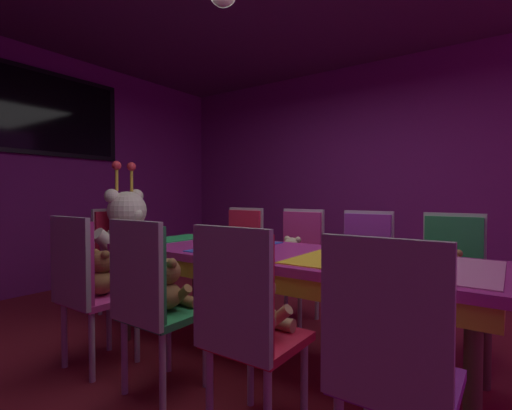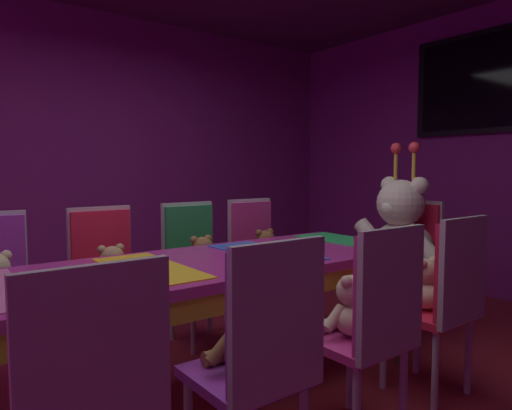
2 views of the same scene
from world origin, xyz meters
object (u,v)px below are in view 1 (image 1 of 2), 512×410
object	(u,v)px
chair_left_2	(148,291)
teddy_left_2	(168,287)
teddy_left_3	(104,275)
throne_chair	(117,249)
teddy_left_1	(261,307)
chair_left_0	(389,351)
teddy_left_0	(400,337)
chair_right_2	(299,252)
chair_right_0	(452,268)
teddy_right_3	(232,250)
king_teddy_bear	(128,232)
banquet_table	(280,264)
chair_left_3	(82,278)
chair_left_1	(242,314)
chair_right_1	(365,259)
teddy_right_0	(449,273)
teddy_right_2	(291,256)
wall_tv	(49,114)
chair_right_3	(241,247)
teddy_right_1	(359,264)

from	to	relation	value
chair_left_2	teddy_left_2	world-z (taller)	chair_left_2
teddy_left_3	throne_chair	world-z (taller)	throne_chair
teddy_left_1	chair_left_2	bearing A→B (deg)	102.62
teddy_left_1	teddy_left_2	size ratio (longest dim) A/B	1.00
chair_left_0	teddy_left_0	size ratio (longest dim) A/B	2.85
chair_left_2	chair_right_2	xyz separation A→B (m)	(1.67, -0.02, 0.00)
teddy_left_1	chair_right_0	size ratio (longest dim) A/B	0.33
teddy_right_3	king_teddy_bear	xyz separation A→B (m)	(-0.67, 0.70, 0.19)
banquet_table	teddy_left_3	size ratio (longest dim) A/B	8.05
chair_left_3	teddy_right_3	distance (m)	1.52
teddy_left_0	chair_left_3	xyz separation A→B (m)	(-0.16, 1.87, -0.00)
chair_left_0	teddy_left_1	distance (m)	0.66
chair_left_3	throne_chair	bearing A→B (deg)	46.48
chair_left_1	teddy_right_3	xyz separation A→B (m)	(1.49, 1.26, -0.01)
chair_left_1	banquet_table	bearing A→B (deg)	20.52
teddy_left_2	teddy_right_3	bearing A→B (deg)	24.49
chair_right_1	teddy_right_0	bearing A→B (deg)	77.65
banquet_table	teddy_right_3	distance (m)	1.17
chair_right_0	teddy_right_2	xyz separation A→B (m)	(-0.14, 1.23, -0.01)
chair_left_3	teddy_right_3	bearing A→B (deg)	0.77
teddy_left_0	chair_right_1	distance (m)	1.66
chair_left_3	chair_right_2	world-z (taller)	same
teddy_left_1	chair_left_3	bearing A→B (deg)	98.15
teddy_right_3	wall_tv	size ratio (longest dim) A/B	0.18
teddy_left_3	teddy_right_0	bearing A→B (deg)	-52.76
chair_left_1	chair_right_0	distance (m)	1.77
teddy_right_3	king_teddy_bear	bearing A→B (deg)	-46.10
chair_left_0	teddy_left_2	xyz separation A→B (m)	(0.17, 1.28, -0.01)
chair_right_2	teddy_left_1	bearing A→B (deg)	22.13
teddy_left_3	teddy_right_0	size ratio (longest dim) A/B	1.04
chair_right_3	teddy_right_1	bearing A→B (deg)	84.48
teddy_right_2	chair_right_3	bearing A→B (deg)	-99.74
chair_left_2	teddy_left_3	distance (m)	0.60
banquet_table	chair_left_2	size ratio (longest dim) A/B	2.60
chair_right_1	teddy_right_3	size ratio (longest dim) A/B	3.22
chair_right_0	throne_chair	world-z (taller)	same
wall_tv	teddy_left_0	bearing A→B (deg)	-99.71
teddy_left_2	king_teddy_bear	xyz separation A→B (m)	(0.67, 1.31, 0.18)
teddy_right_2	teddy_right_3	size ratio (longest dim) A/B	1.01
chair_left_1	teddy_right_0	bearing A→B (deg)	-22.04
chair_left_0	chair_right_1	bearing A→B (deg)	21.08
teddy_left_3	chair_right_2	distance (m)	1.67
teddy_left_1	teddy_left_3	world-z (taller)	teddy_left_1
chair_right_3	throne_chair	bearing A→B (deg)	-46.89
chair_left_3	wall_tv	distance (m)	2.75
chair_right_2	throne_chair	distance (m)	1.73
chair_left_0	wall_tv	bearing A→B (deg)	78.29
teddy_left_0	chair_right_3	size ratio (longest dim) A/B	0.35
chair_right_0	teddy_right_1	world-z (taller)	chair_right_0
chair_left_1	teddy_right_2	distance (m)	1.65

